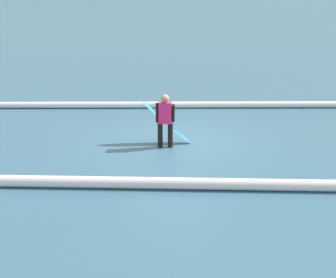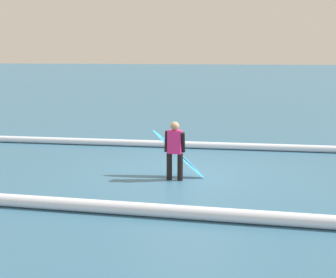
% 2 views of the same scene
% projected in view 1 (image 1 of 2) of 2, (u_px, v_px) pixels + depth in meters
% --- Properties ---
extents(ground_plane, '(190.81, 190.81, 0.00)m').
position_uv_depth(ground_plane, '(175.00, 141.00, 14.33)').
color(ground_plane, '#346484').
extents(surfer, '(0.52, 0.28, 1.48)m').
position_uv_depth(surfer, '(165.00, 118.00, 13.59)').
color(surfer, black).
rests_on(surfer, ground_plane).
extents(surfboard, '(1.42, 0.47, 1.22)m').
position_uv_depth(surfboard, '(167.00, 122.00, 14.00)').
color(surfboard, '#268CE5').
rests_on(surfboard, ground_plane).
extents(wave_crest_foreground, '(21.77, 0.40, 0.23)m').
position_uv_depth(wave_crest_foreground, '(97.00, 105.00, 17.57)').
color(wave_crest_foreground, white).
rests_on(wave_crest_foreground, ground_plane).
extents(wave_crest_midground, '(14.95, 1.04, 0.27)m').
position_uv_depth(wave_crest_midground, '(138.00, 183.00, 11.26)').
color(wave_crest_midground, white).
rests_on(wave_crest_midground, ground_plane).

